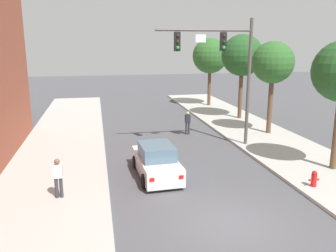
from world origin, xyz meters
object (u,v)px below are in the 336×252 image
(fire_hydrant, at_px, (314,179))
(street_tree_farthest, at_px, (210,56))
(traffic_signal_mast, at_px, (224,60))
(street_tree_second, at_px, (273,63))
(pedestrian_sidewalk_left_walker, at_px, (58,176))
(car_lead_white, at_px, (156,162))
(street_tree_third, at_px, (242,56))
(pedestrian_crossing_road, at_px, (188,122))

(fire_hydrant, relative_size, street_tree_farthest, 0.11)
(traffic_signal_mast, bearing_deg, street_tree_second, 27.72)
(fire_hydrant, bearing_deg, pedestrian_sidewalk_left_walker, 174.32)
(street_tree_second, bearing_deg, pedestrian_sidewalk_left_walker, -148.98)
(car_lead_white, height_order, street_tree_third, street_tree_third)
(pedestrian_crossing_road, xyz_separation_m, street_tree_second, (5.49, -1.27, 4.03))
(pedestrian_sidewalk_left_walker, bearing_deg, pedestrian_crossing_road, 49.90)
(pedestrian_crossing_road, distance_m, street_tree_third, 7.95)
(car_lead_white, distance_m, street_tree_third, 15.00)
(pedestrian_crossing_road, distance_m, street_tree_second, 6.93)
(fire_hydrant, bearing_deg, street_tree_second, 74.41)
(traffic_signal_mast, height_order, fire_hydrant, traffic_signal_mast)
(car_lead_white, xyz_separation_m, street_tree_third, (8.95, 11.14, 4.54))
(car_lead_white, xyz_separation_m, pedestrian_sidewalk_left_walker, (-4.32, -1.91, 0.34))
(car_lead_white, distance_m, street_tree_farthest, 19.95)
(car_lead_white, relative_size, pedestrian_sidewalk_left_walker, 2.63)
(fire_hydrant, distance_m, street_tree_third, 15.11)
(pedestrian_sidewalk_left_walker, relative_size, fire_hydrant, 2.28)
(street_tree_second, height_order, street_tree_third, street_tree_third)
(fire_hydrant, bearing_deg, pedestrian_crossing_road, 106.01)
(traffic_signal_mast, bearing_deg, fire_hydrant, -75.64)
(traffic_signal_mast, height_order, street_tree_farthest, traffic_signal_mast)
(street_tree_farthest, bearing_deg, pedestrian_crossing_road, -115.63)
(car_lead_white, bearing_deg, street_tree_second, 34.12)
(fire_hydrant, distance_m, street_tree_second, 10.40)
(pedestrian_crossing_road, height_order, street_tree_third, street_tree_third)
(traffic_signal_mast, height_order, pedestrian_sidewalk_left_walker, traffic_signal_mast)
(traffic_signal_mast, distance_m, street_tree_third, 8.45)
(traffic_signal_mast, distance_m, street_tree_second, 4.84)
(fire_hydrant, relative_size, street_tree_second, 0.12)
(traffic_signal_mast, relative_size, fire_hydrant, 10.42)
(traffic_signal_mast, relative_size, pedestrian_sidewalk_left_walker, 4.57)
(pedestrian_crossing_road, height_order, fire_hydrant, pedestrian_crossing_road)
(pedestrian_sidewalk_left_walker, xyz_separation_m, fire_hydrant, (10.76, -1.07, -0.56))
(pedestrian_sidewalk_left_walker, height_order, street_tree_third, street_tree_third)
(pedestrian_crossing_road, height_order, street_tree_farthest, street_tree_farthest)
(pedestrian_crossing_road, relative_size, fire_hydrant, 2.28)
(traffic_signal_mast, xyz_separation_m, street_tree_third, (4.25, 7.30, -0.04))
(pedestrian_crossing_road, distance_m, fire_hydrant, 10.75)
(pedestrian_crossing_road, relative_size, street_tree_farthest, 0.25)
(street_tree_third, bearing_deg, fire_hydrant, -100.07)
(fire_hydrant, height_order, street_tree_farthest, street_tree_farthest)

